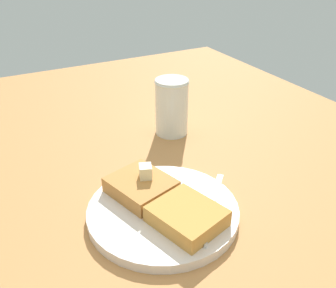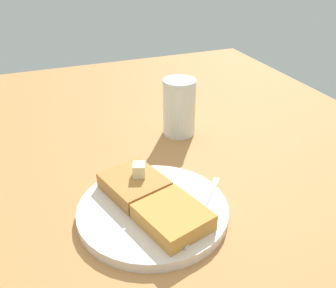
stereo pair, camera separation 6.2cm
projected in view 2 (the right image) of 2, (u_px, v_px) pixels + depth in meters
table_surface at (83, 198)px, 58.85cm from camera, size 127.37×127.37×2.37cm
plate at (153, 210)px, 53.25cm from camera, size 21.44×21.44×1.45cm
toast_slice_left at (134, 184)px, 55.52cm from camera, size 10.66×9.93×2.40cm
toast_slice_middle at (173, 217)px, 49.18cm from camera, size 10.66×9.93×2.40cm
butter_pat_primary at (139, 170)px, 54.97cm from camera, size 2.49×2.37×2.00cm
fork at (198, 214)px, 51.34cm from camera, size 12.37×12.29×0.36cm
syrup_jar at (179, 109)px, 72.91cm from camera, size 6.63×6.63×11.18cm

